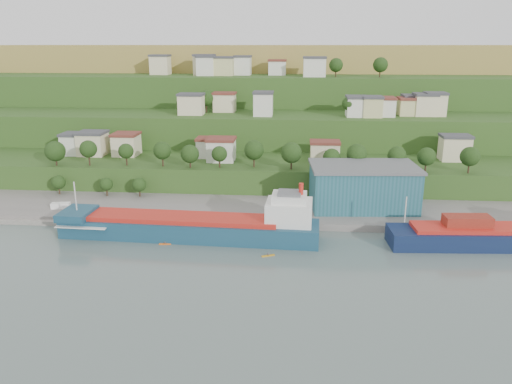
# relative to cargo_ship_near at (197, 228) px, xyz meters

# --- Properties ---
(ground) EXTENTS (500.00, 500.00, 0.00)m
(ground) POSITION_rel_cargo_ship_near_xyz_m (11.62, -7.66, -2.77)
(ground) COLOR #4D5E5B
(ground) RESTS_ON ground
(quay) EXTENTS (220.00, 26.00, 4.00)m
(quay) POSITION_rel_cargo_ship_near_xyz_m (31.62, 20.34, -2.77)
(quay) COLOR slate
(quay) RESTS_ON ground
(pebble_beach) EXTENTS (40.00, 18.00, 2.40)m
(pebble_beach) POSITION_rel_cargo_ship_near_xyz_m (-43.38, 14.34, -2.77)
(pebble_beach) COLOR slate
(pebble_beach) RESTS_ON ground
(hillside) EXTENTS (360.00, 210.61, 96.00)m
(hillside) POSITION_rel_cargo_ship_near_xyz_m (11.64, 161.04, -2.69)
(hillside) COLOR #284719
(hillside) RESTS_ON ground
(cargo_ship_near) EXTENTS (67.84, 13.56, 17.33)m
(cargo_ship_near) POSITION_rel_cargo_ship_near_xyz_m (0.00, 0.00, 0.00)
(cargo_ship_near) COLOR #153C51
(cargo_ship_near) RESTS_ON ground
(warehouse) EXTENTS (32.25, 21.11, 12.80)m
(warehouse) POSITION_rel_cargo_ship_near_xyz_m (45.16, 23.34, 5.67)
(warehouse) COLOR #1F545D
(warehouse) RESTS_ON quay
(caravan) EXTENTS (5.60, 3.08, 2.47)m
(caravan) POSITION_rel_cargo_ship_near_xyz_m (-43.94, 14.83, -0.33)
(caravan) COLOR white
(caravan) RESTS_ON pebble_beach
(dinghy) EXTENTS (3.83, 1.90, 0.73)m
(dinghy) POSITION_rel_cargo_ship_near_xyz_m (-34.87, 9.65, -1.20)
(dinghy) COLOR silver
(dinghy) RESTS_ON pebble_beach
(kayak_orange) EXTENTS (3.08, 0.82, 0.76)m
(kayak_orange) POSITION_rel_cargo_ship_near_xyz_m (-7.40, -5.26, -2.54)
(kayak_orange) COLOR orange
(kayak_orange) RESTS_ON ground
(kayak_yellow) EXTENTS (3.19, 1.82, 0.81)m
(kayak_yellow) POSITION_rel_cargo_ship_near_xyz_m (19.07, -10.42, -2.53)
(kayak_yellow) COLOR #C08616
(kayak_yellow) RESTS_ON ground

